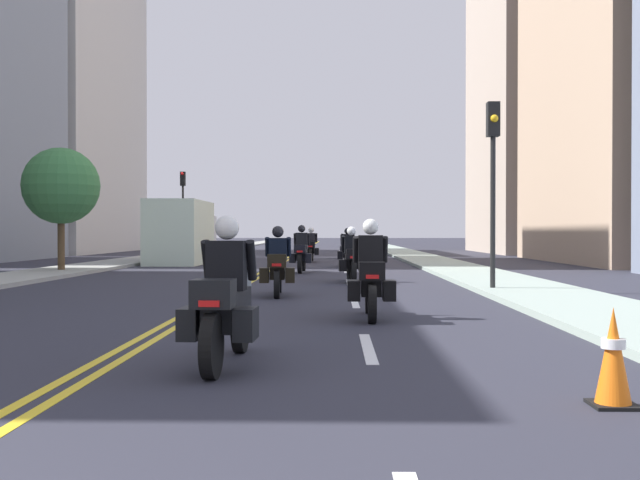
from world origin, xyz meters
TOP-DOWN VIEW (x-y plane):
  - ground_plane at (0.00, 48.00)m, footprint 264.00×264.00m
  - sidewalk_left at (-7.02, 48.00)m, footprint 2.50×144.00m
  - sidewalk_right at (7.02, 48.00)m, footprint 2.50×144.00m
  - centreline_yellow_inner at (-0.12, 48.00)m, footprint 0.12×132.00m
  - centreline_yellow_outer at (0.12, 48.00)m, footprint 0.12×132.00m
  - lane_dashes_white at (2.89, 29.00)m, footprint 0.14×56.40m
  - building_left_2 at (-16.31, 51.43)m, footprint 7.11×16.82m
  - building_right_2 at (16.75, 51.32)m, footprint 7.98×13.98m
  - motorcycle_0 at (1.33, 6.67)m, footprint 0.78×2.26m
  - motorcycle_1 at (3.07, 11.07)m, footprint 0.77×2.09m
  - motorcycle_2 at (1.22, 15.45)m, footprint 0.78×2.15m
  - motorcycle_3 at (2.97, 20.08)m, footprint 0.78×2.15m
  - motorcycle_4 at (1.32, 25.16)m, footprint 0.77×2.31m
  - motorcycle_5 at (3.00, 29.38)m, footprint 0.78×2.18m
  - motorcycle_6 at (1.37, 34.31)m, footprint 0.77×2.21m
  - motorcycle_7 at (3.13, 39.02)m, footprint 0.78×2.13m
  - traffic_cone_0 at (4.74, 4.92)m, footprint 0.36×0.36m
  - traffic_light_near at (6.17, 16.44)m, footprint 0.28×0.38m
  - traffic_light_far at (-6.17, 41.65)m, footprint 0.28×0.38m
  - street_tree_1 at (-6.95, 24.60)m, footprint 2.63×2.63m
  - parked_truck at (-4.37, 32.70)m, footprint 2.20×6.50m

SIDE VIEW (x-z plane):
  - ground_plane at x=0.00m, z-range 0.00..0.00m
  - centreline_yellow_inner at x=-0.12m, z-range 0.00..0.01m
  - centreline_yellow_outer at x=0.12m, z-range 0.00..0.01m
  - lane_dashes_white at x=2.89m, z-range 0.00..0.01m
  - sidewalk_left at x=-7.02m, z-range 0.00..0.12m
  - sidewalk_right at x=7.02m, z-range 0.00..0.12m
  - traffic_cone_0 at x=4.74m, z-range 0.00..0.81m
  - motorcycle_3 at x=2.97m, z-range -0.15..1.43m
  - motorcycle_2 at x=1.22m, z-range -0.14..1.42m
  - motorcycle_0 at x=1.33m, z-range -0.15..1.45m
  - motorcycle_7 at x=3.13m, z-range -0.14..1.45m
  - motorcycle_1 at x=3.07m, z-range -0.16..1.47m
  - motorcycle_6 at x=1.37m, z-range -0.16..1.48m
  - motorcycle_5 at x=3.00m, z-range -0.14..1.45m
  - motorcycle_4 at x=1.32m, z-range -0.17..1.50m
  - parked_truck at x=-4.37m, z-range -0.13..2.67m
  - street_tree_1 at x=-6.95m, z-range 0.83..5.16m
  - traffic_light_near at x=6.17m, z-range 0.86..5.31m
  - traffic_light_far at x=-6.17m, z-range 0.93..5.79m
  - building_left_2 at x=-16.31m, z-range 0.00..20.74m
  - building_right_2 at x=16.75m, z-range 0.00..31.53m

